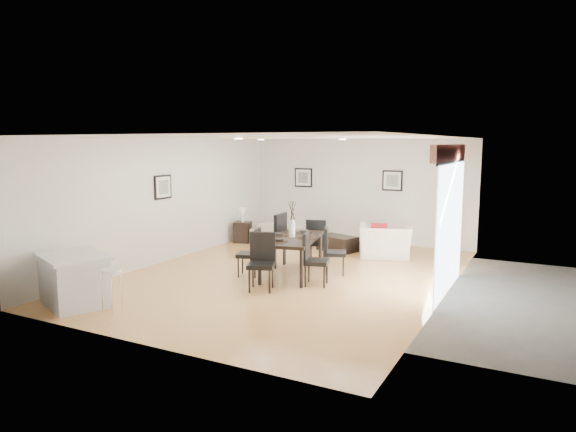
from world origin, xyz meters
The scene contains 26 objects.
ground centered at (0.00, 0.00, 0.00)m, with size 8.00×8.00×0.00m, color tan.
wall_back centered at (0.00, 4.00, 1.35)m, with size 6.00×0.04×2.70m, color silver.
wall_front centered at (0.00, -4.00, 1.35)m, with size 6.00×0.04×2.70m, color silver.
wall_left centered at (-3.00, 0.00, 1.35)m, with size 0.04×8.00×2.70m, color silver.
wall_right centered at (3.00, 0.00, 1.35)m, with size 0.04×8.00×2.70m, color silver.
ceiling centered at (0.00, 0.00, 2.70)m, with size 6.00×8.00×0.02m, color white.
sofa centered at (-1.49, 2.92, 0.28)m, with size 1.95×0.76×0.57m, color #A19982.
armchair centered at (1.19, 2.44, 0.37)m, with size 1.15×1.01×0.75m, color beige.
dining_table centered at (0.03, 0.07, 0.68)m, with size 1.28×1.97×0.76m.
dining_chair_wnear centered at (-0.62, -0.37, 0.53)m, with size 0.53×0.53×0.94m.
dining_chair_wfar centered at (-0.60, 0.53, 0.64)m, with size 0.53×0.53×1.14m.
dining_chair_enear centered at (0.68, -0.41, 0.55)m, with size 0.53×0.53×0.98m.
dining_chair_efar centered at (0.69, 0.49, 0.53)m, with size 0.54×0.54×0.94m.
dining_chair_head centered at (0.00, -1.07, 0.57)m, with size 0.59×0.59×1.02m.
dining_chair_foot centered at (0.05, 1.20, 0.54)m, with size 0.53×0.53×0.97m.
vase centered at (0.03, 0.07, 1.05)m, with size 0.93×1.42×0.72m.
coffee_table centered at (-0.03, 2.62, 0.18)m, with size 0.91×0.55×0.36m, color black.
side_table centered at (-2.66, 2.49, 0.27)m, with size 0.41×0.41×0.54m, color black.
table_lamp centered at (-2.66, 2.49, 0.78)m, with size 0.19×0.19×0.37m.
cushion centered at (1.08, 2.34, 0.61)m, with size 0.36×0.11×0.36m, color #AD161C.
kitchen_island centered at (-2.23, -3.23, 0.42)m, with size 1.44×1.29×0.83m.
bar_stool centered at (-1.41, -3.23, 0.59)m, with size 0.31×0.31×0.68m.
framed_print_back_left centered at (-1.60, 3.97, 1.65)m, with size 0.52×0.04×0.52m.
framed_print_back_right centered at (0.90, 3.97, 1.65)m, with size 0.52×0.04×0.52m.
framed_print_left_wall centered at (-2.97, -0.20, 1.65)m, with size 0.04×0.52×0.52m.
sliding_door centered at (2.96, 0.30, 1.66)m, with size 0.12×2.70×2.57m.
Camera 1 is at (4.51, -8.78, 2.59)m, focal length 32.00 mm.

